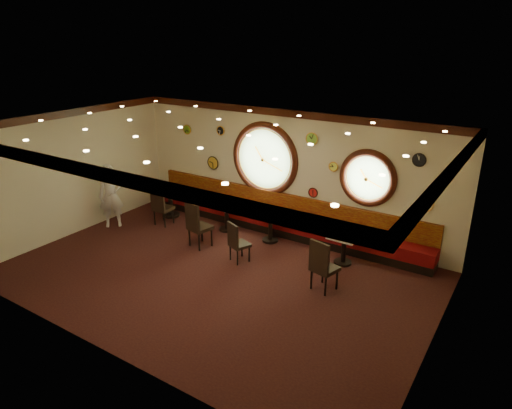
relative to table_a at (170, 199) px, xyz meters
name	(u,v)px	position (x,y,z in m)	size (l,w,h in m)	color
floor	(216,275)	(3.17, -2.05, -0.52)	(9.00, 6.00, 0.00)	black
ceiling	(210,129)	(3.17, -2.05, 2.68)	(9.00, 6.00, 0.02)	#B58D33
wall_back	(285,172)	(3.17, 0.95, 1.08)	(9.00, 0.02, 3.20)	beige
wall_front	(93,265)	(3.17, -5.05, 1.08)	(9.00, 0.02, 3.20)	beige
wall_left	(74,173)	(-1.33, -2.05, 1.08)	(0.02, 6.00, 3.20)	beige
wall_right	(442,262)	(7.67, -2.05, 1.08)	(0.02, 6.00, 3.20)	beige
molding_back	(285,113)	(3.17, 0.90, 2.59)	(9.00, 0.10, 0.18)	black
molding_front	(83,170)	(3.17, -5.00, 2.59)	(9.00, 0.10, 0.18)	black
molding_left	(66,113)	(-1.28, -2.05, 2.59)	(0.10, 6.00, 0.18)	black
molding_right	(454,168)	(7.62, -2.05, 2.59)	(0.10, 6.00, 0.18)	black
banquette_base	(278,229)	(3.17, 0.67, -0.42)	(8.00, 0.55, 0.20)	black
banquette_seat	(278,220)	(3.17, 0.67, -0.17)	(8.00, 0.55, 0.30)	#5E080C
banquette_back	(283,203)	(3.17, 0.89, 0.23)	(8.00, 0.10, 0.55)	#5E0C07
porthole_left_glass	(265,159)	(2.57, 0.95, 1.33)	(1.66, 1.66, 0.02)	#8DB76D
porthole_left_frame	(265,159)	(2.57, 0.93, 1.33)	(1.98, 1.98, 0.18)	black
porthole_left_ring	(264,159)	(2.57, 0.90, 1.33)	(1.61, 1.61, 0.03)	gold
porthole_right_glass	(368,178)	(5.37, 0.95, 1.28)	(1.10, 1.10, 0.02)	#8DB76D
porthole_right_frame	(368,178)	(5.37, 0.93, 1.28)	(1.38, 1.38, 0.18)	black
porthole_right_ring	(367,178)	(5.37, 0.90, 1.28)	(1.09, 1.09, 0.03)	gold
wall_clock_0	(187,130)	(-0.03, 0.91, 1.83)	(0.26, 0.26, 0.03)	#78BE26
wall_clock_1	(426,204)	(6.72, 0.91, 0.93)	(0.34, 0.34, 0.03)	white
wall_clock_2	(213,163)	(0.87, 0.91, 0.98)	(0.36, 0.36, 0.03)	gold
wall_clock_3	(221,131)	(1.17, 0.91, 1.93)	(0.24, 0.24, 0.03)	black
wall_clock_4	(419,160)	(6.47, 0.91, 1.88)	(0.28, 0.28, 0.03)	black
wall_clock_5	(313,193)	(4.02, 0.91, 0.68)	(0.24, 0.24, 0.03)	red
wall_clock_6	(312,139)	(3.92, 0.91, 2.03)	(0.30, 0.30, 0.03)	#87CA3F
wall_clock_7	(334,167)	(4.52, 0.91, 1.43)	(0.22, 0.22, 0.03)	#E4ED4F
table_a	(170,199)	(0.00, 0.00, 0.00)	(0.78, 0.78, 0.83)	black
table_b	(227,214)	(1.94, 0.05, -0.07)	(0.78, 0.78, 0.73)	black
table_c	(270,225)	(3.28, 0.08, -0.08)	(0.71, 0.71, 0.70)	black
table_d	(344,246)	(5.29, -0.04, -0.08)	(0.66, 0.66, 0.70)	black
chair_a	(161,204)	(0.25, -0.65, 0.10)	(0.48, 0.48, 0.67)	black
chair_b	(196,222)	(1.95, -1.18, 0.15)	(0.59, 0.59, 0.73)	black
chair_c	(236,240)	(3.20, -1.28, 0.03)	(0.53, 0.53, 0.60)	black
chair_d	(322,263)	(5.37, -1.39, 0.12)	(0.57, 0.57, 0.70)	black
condiment_a_salt	(167,185)	(-0.14, 0.07, 0.36)	(0.04, 0.04, 0.11)	silver
condiment_b_salt	(225,201)	(1.84, 0.12, 0.26)	(0.04, 0.04, 0.11)	silver
condiment_c_salt	(270,213)	(3.26, 0.08, 0.23)	(0.04, 0.04, 0.10)	silver
condiment_d_salt	(340,232)	(5.18, -0.03, 0.23)	(0.04, 0.04, 0.10)	silver
condiment_a_pepper	(169,188)	(0.05, -0.07, 0.35)	(0.03, 0.03, 0.09)	silver
condiment_b_pepper	(224,203)	(1.92, 0.01, 0.26)	(0.04, 0.04, 0.11)	silver
condiment_c_pepper	(269,215)	(3.29, 0.02, 0.23)	(0.04, 0.04, 0.10)	silver
condiment_d_pepper	(343,234)	(5.27, -0.10, 0.22)	(0.03, 0.03, 0.09)	#BABBBE
condiment_a_bottle	(174,186)	(0.09, 0.09, 0.38)	(0.04, 0.04, 0.14)	gold
condiment_b_bottle	(230,202)	(2.04, 0.10, 0.29)	(0.06, 0.06, 0.18)	gold
condiment_c_bottle	(275,211)	(3.34, 0.20, 0.26)	(0.05, 0.05, 0.17)	gold
condiment_d_bottle	(352,232)	(5.42, 0.06, 0.25)	(0.04, 0.04, 0.14)	orange
waiter	(111,196)	(-0.83, -1.37, 0.34)	(0.63, 0.41, 1.72)	white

